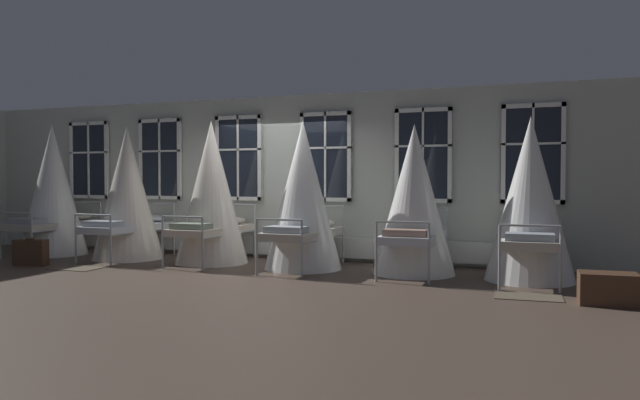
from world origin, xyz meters
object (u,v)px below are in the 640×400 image
Objects in this scene: cot_first at (53,192)px; cot_sixth at (530,201)px; cot_fifth at (414,201)px; cot_third at (212,194)px; suitcase_dark at (31,252)px; cot_fourth at (303,197)px; travel_trunk at (608,289)px; cot_second at (128,195)px.

cot_sixth is at bearing -90.43° from cot_first.
cot_fifth is (7.08, 0.01, -0.10)m from cot_first.
cot_first is 1.02× the size of cot_third.
suitcase_dark is at bearing 97.89° from cot_sixth.
cot_fourth is 4.73m from travel_trunk.
cot_third is (1.75, 0.03, 0.02)m from cot_second.
cot_first reaches higher than cot_fifth.
cot_fourth is 4.75m from suitcase_dark.
cot_second reaches higher than suitcase_dark.
cot_second is 3.80× the size of travel_trunk.
cot_sixth is 1.97m from travel_trunk.
travel_trunk is (4.39, -1.45, -0.99)m from cot_fourth.
cot_fourth reaches higher than cot_sixth.
cot_fifth is 3.15m from travel_trunk.
travel_trunk is at bearing -149.90° from cot_sixth.
cot_second is 3.50m from cot_fourth.
cot_second is 4.14× the size of suitcase_dark.
cot_fifth is (3.56, -0.00, -0.08)m from cot_third.
cot_first is at bearing 109.76° from suitcase_dark.
cot_fifth is 0.98× the size of cot_sixth.
cot_second is 7.00m from cot_sixth.
cot_fifth is at bearing 149.26° from travel_trunk.
suitcase_dark is (-6.29, -1.34, -0.90)m from cot_fifth.
cot_third is 6.42m from travel_trunk.
cot_first is 3.51m from cot_third.
cot_fifth is 1.69m from cot_sixth.
suitcase_dark is 0.92× the size of travel_trunk.
cot_sixth is (5.25, -0.07, -0.06)m from cot_third.
cot_fourth is (3.50, -0.06, -0.01)m from cot_second.
travel_trunk is at bearing -106.65° from cot_fourth.
cot_first is at bearing 88.45° from cot_sixth.
cot_sixth is 3.69× the size of travel_trunk.
cot_second is 1.90m from suitcase_dark.
cot_first is 7.08m from cot_fifth.
cot_third is 3.19m from suitcase_dark.
cot_third is at bearing 88.94° from cot_fifth.
cot_fifth is at bearing 1.12° from suitcase_dark.
travel_trunk is (0.89, -1.47, -0.96)m from cot_sixth.
cot_first is 3.95× the size of travel_trunk.
cot_first is at bearing 171.03° from travel_trunk.
cot_first reaches higher than cot_fourth.
cot_fifth reaches higher than travel_trunk.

